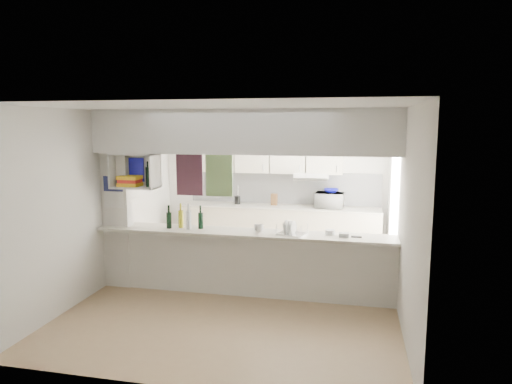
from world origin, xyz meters
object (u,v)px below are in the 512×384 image
(dish_rack, at_px, (292,229))
(microwave, at_px, (330,200))
(wine_bottles, at_px, (185,219))
(bowl, at_px, (331,191))

(dish_rack, bearing_deg, microwave, 96.18)
(microwave, distance_m, wine_bottles, 2.86)
(microwave, distance_m, dish_rack, 2.17)
(wine_bottles, bearing_deg, bowl, 47.49)
(dish_rack, distance_m, wine_bottles, 1.55)
(wine_bottles, bearing_deg, dish_rack, -1.10)
(microwave, xyz_separation_m, dish_rack, (-0.39, -2.14, -0.06))
(bowl, distance_m, dish_rack, 2.22)
(bowl, relative_size, wine_bottles, 0.51)
(bowl, distance_m, wine_bottles, 2.91)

